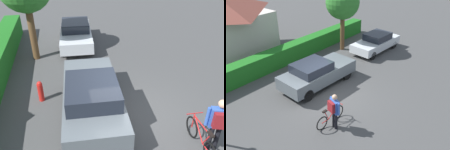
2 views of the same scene
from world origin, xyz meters
The scene contains 6 objects.
ground_plane centered at (0.00, 0.00, 0.00)m, with size 60.00×60.00×0.00m, color #434343.
parked_car_near centered at (0.42, 1.24, 0.77)m, with size 4.59×2.08×1.50m.
parked_car_far centered at (6.80, 1.23, 0.68)m, with size 4.22×1.90×1.33m.
bicycle centered at (-1.69, -1.52, 0.37)m, with size 1.72×0.50×0.90m.
person_rider centered at (-1.81, -1.83, 1.04)m, with size 0.46×0.65×1.71m.
fire_hydrant centered at (1.69, 2.97, 0.41)m, with size 0.20×0.20×0.81m.
Camera 1 is at (-5.90, 1.95, 5.23)m, focal length 37.87 mm.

